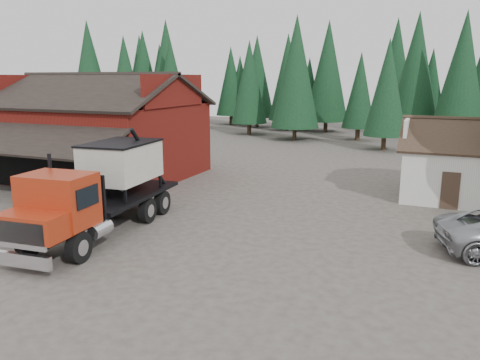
% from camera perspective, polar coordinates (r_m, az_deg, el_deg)
% --- Properties ---
extents(ground, '(120.00, 120.00, 0.00)m').
position_cam_1_polar(ground, '(20.53, -9.79, -7.16)').
color(ground, '#473D37').
rests_on(ground, ground).
extents(red_barn, '(12.80, 13.63, 7.18)m').
position_cam_1_polar(red_barn, '(34.14, -16.65, 4.94)').
color(red_barn, maroon).
rests_on(red_barn, ground).
extents(farmhouse, '(8.60, 6.42, 4.65)m').
position_cam_1_polar(farmhouse, '(29.75, 27.14, 1.06)').
color(farmhouse, silver).
rests_on(farmhouse, ground).
extents(conifer_backdrop, '(76.00, 16.00, 16.00)m').
position_cam_1_polar(conifer_backdrop, '(59.56, 12.54, 5.52)').
color(conifer_backdrop, black).
rests_on(conifer_backdrop, ground).
extents(near_pine_a, '(4.40, 4.40, 11.40)m').
position_cam_1_polar(near_pine_a, '(54.93, -13.81, 11.59)').
color(near_pine_a, '#382619').
rests_on(near_pine_a, ground).
extents(near_pine_b, '(3.96, 3.96, 10.40)m').
position_cam_1_polar(near_pine_b, '(46.45, 17.51, 10.69)').
color(near_pine_b, '#382619').
rests_on(near_pine_b, ground).
extents(near_pine_d, '(5.28, 5.28, 13.40)m').
position_cam_1_polar(near_pine_d, '(52.29, 6.84, 12.93)').
color(near_pine_d, '#382619').
rests_on(near_pine_d, ground).
extents(feed_truck, '(3.59, 10.13, 4.49)m').
position_cam_1_polar(feed_truck, '(21.42, -16.54, -0.83)').
color(feed_truck, black).
rests_on(feed_truck, ground).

